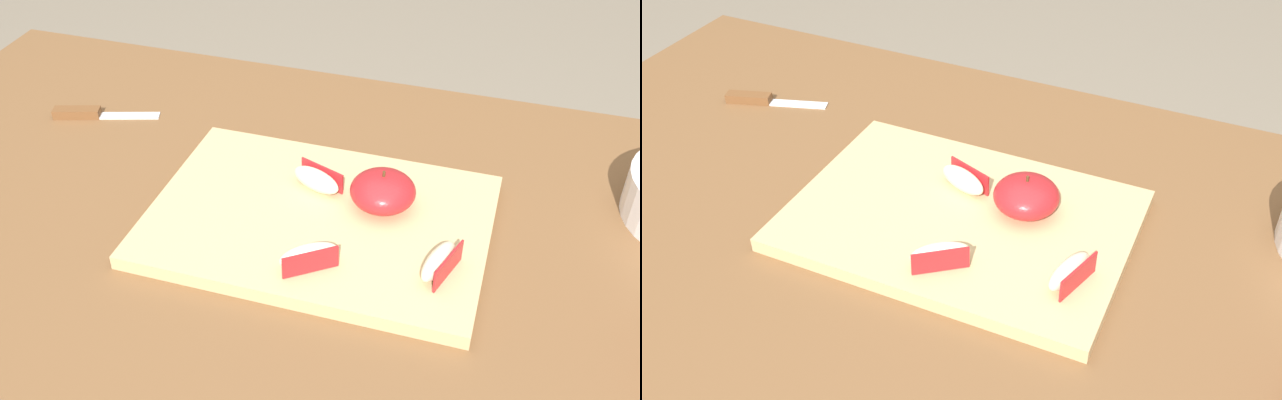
{
  "view_description": "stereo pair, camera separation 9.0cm",
  "coord_description": "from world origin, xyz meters",
  "views": [
    {
      "loc": [
        0.19,
        -0.68,
        1.31
      ],
      "look_at": [
        -0.02,
        0.0,
        0.76
      ],
      "focal_mm": 41.37,
      "sensor_mm": 36.0,
      "label": 1
    },
    {
      "loc": [
        0.28,
        -0.64,
        1.31
      ],
      "look_at": [
        -0.02,
        0.0,
        0.76
      ],
      "focal_mm": 41.37,
      "sensor_mm": 36.0,
      "label": 2
    }
  ],
  "objects": [
    {
      "name": "apple_wedge_back",
      "position": [
        -0.03,
        0.05,
        0.76
      ],
      "size": [
        0.07,
        0.05,
        0.03
      ],
      "color": "beige",
      "rests_on": "cutting_board"
    },
    {
      "name": "dining_table",
      "position": [
        0.0,
        0.0,
        0.62
      ],
      "size": [
        1.4,
        0.78,
        0.72
      ],
      "color": "brown",
      "rests_on": "ground_plane"
    },
    {
      "name": "apple_half_skin_up",
      "position": [
        0.05,
        0.04,
        0.77
      ],
      "size": [
        0.08,
        0.08,
        0.05
      ],
      "color": "#B21E23",
      "rests_on": "cutting_board"
    },
    {
      "name": "paring_knife",
      "position": [
        -0.43,
        0.14,
        0.73
      ],
      "size": [
        0.16,
        0.07,
        0.01
      ],
      "color": "silver",
      "rests_on": "dining_table"
    },
    {
      "name": "apple_wedge_left",
      "position": [
        0.14,
        -0.06,
        0.76
      ],
      "size": [
        0.04,
        0.07,
        0.03
      ],
      "color": "beige",
      "rests_on": "cutting_board"
    },
    {
      "name": "cutting_board",
      "position": [
        -0.02,
        0.0,
        0.73
      ],
      "size": [
        0.42,
        0.29,
        0.02
      ],
      "color": "tan",
      "rests_on": "dining_table"
    },
    {
      "name": "apple_wedge_right",
      "position": [
        -0.0,
        -0.09,
        0.76
      ],
      "size": [
        0.07,
        0.06,
        0.03
      ],
      "color": "beige",
      "rests_on": "cutting_board"
    }
  ]
}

